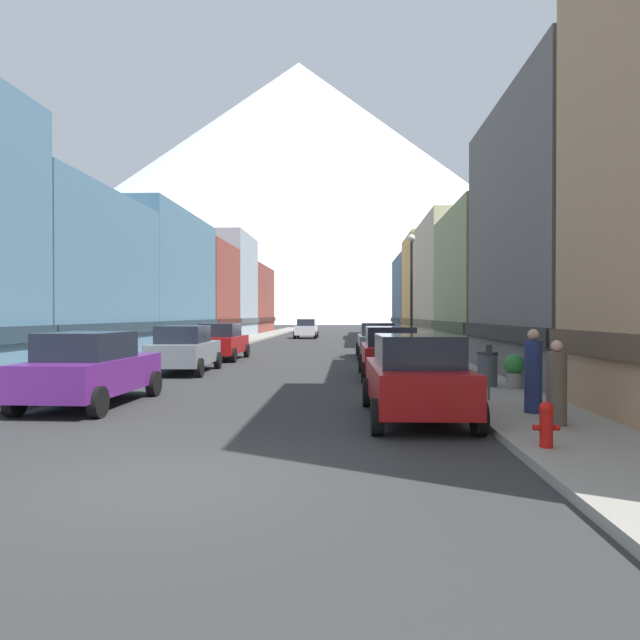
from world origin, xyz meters
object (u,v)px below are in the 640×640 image
Objects in this scene: car_right_0 at (416,377)px; car_right_1 at (389,352)px; car_left_0 at (91,368)px; parking_meter_near at (489,364)px; car_right_2 at (377,340)px; potted_plant_2 at (95,358)px; trash_bin_right at (487,369)px; pedestrian_0 at (557,386)px; pedestrian_1 at (533,374)px; car_driving_0 at (306,329)px; car_left_1 at (185,349)px; potted_plant_0 at (70,361)px; potted_plant_1 at (514,369)px; fire_hydrant_near at (546,423)px; streetlamp_right at (411,277)px; car_left_2 at (222,341)px.

car_right_1 is (-0.00, 8.04, 0.00)m from car_right_0.
car_left_0 is 9.56m from parking_meter_near.
potted_plant_2 is at bearing -141.70° from car_right_2.
trash_bin_right is 0.62× the size of pedestrian_0.
potted_plant_2 is 15.83m from pedestrian_1.
pedestrian_1 is at bearing 90.00° from pedestrian_0.
parking_meter_near is 14.51m from potted_plant_2.
car_right_2 and car_driving_0 have the same top height.
potted_plant_0 is at bearing -142.60° from car_left_1.
car_right_1 is 3.32× the size of parking_meter_near.
car_left_0 is at bearing 165.08° from pedestrian_0.
potted_plant_1 is (10.80, 2.74, -0.23)m from car_left_0.
pedestrian_0 is at bearing -31.46° from potted_plant_0.
pedestrian_1 is (0.80, 3.20, 0.43)m from fire_hydrant_near.
pedestrian_0 is (10.05, -10.56, -0.03)m from car_left_1.
potted_plant_0 is at bearing -145.03° from streetlamp_right.
car_left_0 is 14.15m from car_left_2.
car_driving_0 reaches higher than potted_plant_0.
car_left_1 is at bearing -145.92° from streetlamp_right.
car_left_0 and car_driving_0 have the same top height.
car_right_1 is 10.87m from potted_plant_0.
potted_plant_0 is at bearing 158.61° from parking_meter_near.
car_left_0 reaches higher than potted_plant_1.
car_left_1 is at bearing 170.45° from car_right_1.
car_driving_0 is at bearing 99.24° from car_right_1.
parking_meter_near is at bearing -37.94° from car_left_1.
car_left_1 is 7.71m from car_right_1.
car_right_0 is 5.26m from potted_plant_1.
car_left_2 is 1.00× the size of car_driving_0.
car_right_0 is 4.94× the size of potted_plant_0.
streetlamp_right reaches higher than potted_plant_2.
car_left_1 is at bearing 37.40° from potted_plant_0.
car_driving_0 is at bearing 97.46° from car_right_0.
car_left_2 is 15.71m from potted_plant_1.
car_left_2 is at bearing 69.85° from potted_plant_0.
car_left_2 and car_right_0 have the same top height.
parking_meter_near is at bearing 2.61° from car_left_0.
potted_plant_2 is at bearing -115.18° from car_left_2.
car_left_0 is 7.74m from car_right_0.
trash_bin_right reaches higher than potted_plant_1.
streetlamp_right is (9.15, -0.08, 3.09)m from car_left_2.
car_right_2 is 18.71m from pedestrian_0.
streetlamp_right reaches higher than parking_meter_near.
potted_plant_0 is 0.15× the size of streetlamp_right.
car_right_2 is at bearing 90.00° from car_right_0.
potted_plant_1 is 11.92m from streetlamp_right.
pedestrian_1 is (2.45, 0.13, 0.06)m from car_right_0.
pedestrian_0 is at bearing -80.87° from parking_meter_near.
car_left_0 reaches higher than fire_hydrant_near.
car_right_0 reaches higher than potted_plant_2.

